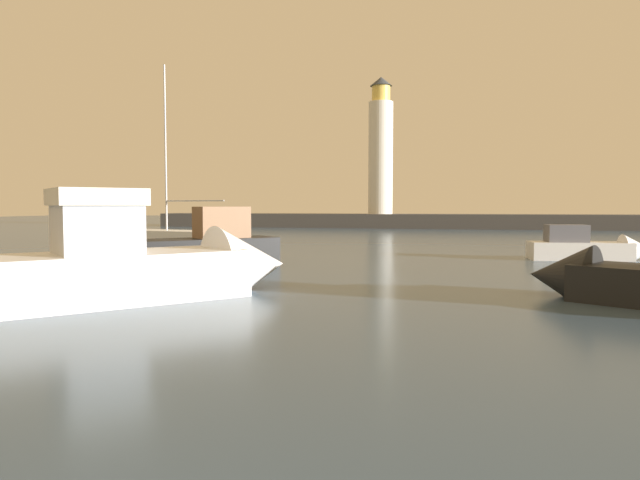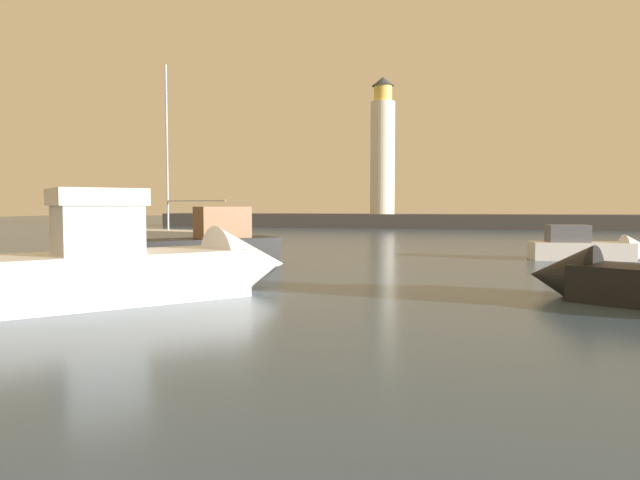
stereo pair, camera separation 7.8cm
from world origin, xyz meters
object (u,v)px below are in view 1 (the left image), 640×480
motorboat_1 (164,264)px  motorboat_2 (182,249)px  mooring_buoy (271,245)px  sailboat_moored (177,238)px  motorboat_3 (595,248)px  lighthouse (381,150)px

motorboat_1 → motorboat_2: motorboat_1 is taller
motorboat_1 → motorboat_2: size_ratio=1.13×
mooring_buoy → sailboat_moored: bearing=155.3°
motorboat_1 → motorboat_3: (14.99, 15.57, -0.38)m
motorboat_1 → mooring_buoy: motorboat_1 is taller
motorboat_3 → sailboat_moored: (-24.48, 3.06, 0.00)m
mooring_buoy → motorboat_3: bearing=1.6°
motorboat_3 → mooring_buoy: 16.84m
motorboat_1 → mooring_buoy: size_ratio=8.58×
motorboat_1 → mooring_buoy: 15.23m
lighthouse → mooring_buoy: lighthouse is taller
lighthouse → motorboat_1: (1.13, -54.64, -8.59)m
motorboat_3 → mooring_buoy: (-16.83, -0.46, -0.10)m
motorboat_2 → mooring_buoy: motorboat_2 is taller
lighthouse → sailboat_moored: size_ratio=1.40×
motorboat_2 → mooring_buoy: size_ratio=7.60×
motorboat_3 → lighthouse: bearing=112.4°
motorboat_3 → sailboat_moored: 24.67m
motorboat_2 → lighthouse: bearing=87.5°
motorboat_2 → motorboat_3: 20.02m
motorboat_1 → mooring_buoy: (-1.84, 15.11, -0.48)m
motorboat_1 → motorboat_3: size_ratio=1.37×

